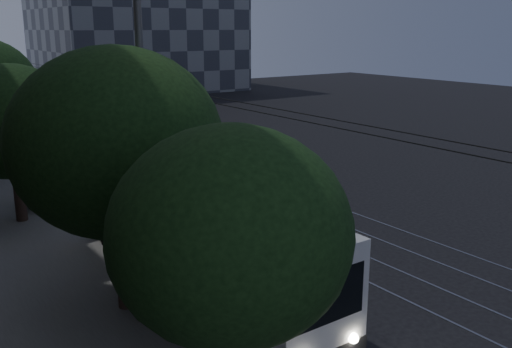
{
  "coord_description": "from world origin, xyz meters",
  "views": [
    {
      "loc": [
        -11.87,
        -12.56,
        7.59
      ],
      "look_at": [
        -0.06,
        4.06,
        2.34
      ],
      "focal_mm": 40.0,
      "sensor_mm": 36.0,
      "label": 1
    }
  ],
  "objects": [
    {
      "name": "streetlamp_near",
      "position": [
        -5.38,
        1.02,
        6.14
      ],
      "size": [
        2.46,
        0.44,
        10.21
      ],
      "color": "#525254",
      "rests_on": "ground"
    },
    {
      "name": "car_white_a",
      "position": [
        -2.7,
        17.06,
        0.76
      ],
      "size": [
        2.35,
        4.66,
        1.52
      ],
      "primitive_type": "imported",
      "rotation": [
        0.0,
        0.0,
        -0.13
      ],
      "color": "#B6B6BA",
      "rests_on": "ground"
    },
    {
      "name": "tram_rails",
      "position": [
        2.5,
        20.0,
        0.01
      ],
      "size": [
        4.52,
        90.0,
        0.02
      ],
      "color": "gray",
      "rests_on": "ground"
    },
    {
      "name": "car_white_b",
      "position": [
        -4.3,
        21.3,
        0.72
      ],
      "size": [
        3.32,
        5.35,
        1.45
      ],
      "primitive_type": "imported",
      "rotation": [
        0.0,
        0.0,
        0.28
      ],
      "color": "white",
      "rests_on": "ground"
    },
    {
      "name": "ground",
      "position": [
        0.0,
        0.0,
        0.0
      ],
      "size": [
        120.0,
        120.0,
        0.0
      ],
      "primitive_type": "plane",
      "color": "black",
      "rests_on": "ground"
    },
    {
      "name": "tree_2",
      "position": [
        -7.0,
        10.38,
        4.1
      ],
      "size": [
        4.89,
        4.89,
        6.31
      ],
      "color": "#2E1F19",
      "rests_on": "ground"
    },
    {
      "name": "car_white_c",
      "position": [
        -3.45,
        24.86,
        0.71
      ],
      "size": [
        3.17,
        4.55,
        1.42
      ],
      "primitive_type": "imported",
      "rotation": [
        0.0,
        0.0,
        -0.43
      ],
      "color": "silver",
      "rests_on": "ground"
    },
    {
      "name": "tree_0",
      "position": [
        -6.63,
        -4.38,
        3.94
      ],
      "size": [
        4.49,
        4.49,
        5.98
      ],
      "color": "#2E1F19",
      "rests_on": "ground"
    },
    {
      "name": "tree_1",
      "position": [
        -6.5,
        1.14,
        4.73
      ],
      "size": [
        5.47,
        5.47,
        7.2
      ],
      "color": "#2E1F19",
      "rests_on": "ground"
    },
    {
      "name": "overhead_wires",
      "position": [
        -4.97,
        20.0,
        3.47
      ],
      "size": [
        2.23,
        90.0,
        6.0
      ],
      "color": "black",
      "rests_on": "ground"
    },
    {
      "name": "trolleybus",
      "position": [
        -4.1,
        1.49,
        1.61
      ],
      "size": [
        2.59,
        11.75,
        5.63
      ],
      "rotation": [
        0.0,
        0.0,
        0.01
      ],
      "color": "#BABABD",
      "rests_on": "ground"
    },
    {
      "name": "pickup_silver",
      "position": [
        -4.15,
        13.5,
        0.89
      ],
      "size": [
        5.38,
        7.05,
        1.78
      ],
      "primitive_type": "imported",
      "rotation": [
        0.0,
        0.0,
        -0.44
      ],
      "color": "#B3B5BB",
      "rests_on": "ground"
    }
  ]
}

